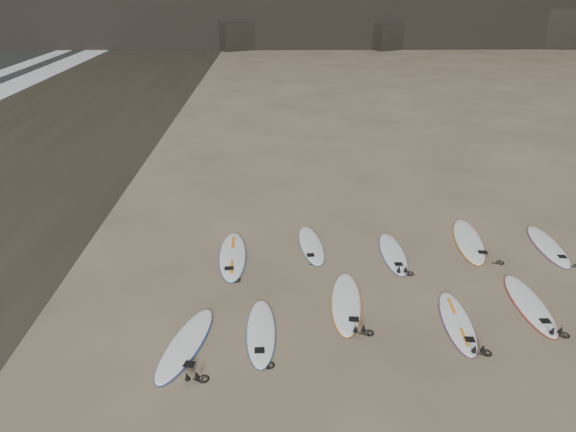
% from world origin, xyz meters
% --- Properties ---
extents(ground, '(240.00, 240.00, 0.00)m').
position_xyz_m(ground, '(0.00, 0.00, 0.00)').
color(ground, '#897559').
rests_on(ground, ground).
extents(surfboard_0, '(1.16, 2.50, 0.09)m').
position_xyz_m(surfboard_0, '(-3.82, -0.96, 0.04)').
color(surfboard_0, white).
rests_on(surfboard_0, ground).
extents(surfboard_1, '(0.59, 2.30, 0.08)m').
position_xyz_m(surfboard_1, '(-2.40, -0.60, 0.04)').
color(surfboard_1, white).
rests_on(surfboard_1, ground).
extents(surfboard_2, '(0.86, 2.57, 0.09)m').
position_xyz_m(surfboard_2, '(-0.61, 0.43, 0.05)').
color(surfboard_2, white).
rests_on(surfboard_2, ground).
extents(surfboard_3, '(0.70, 2.32, 0.08)m').
position_xyz_m(surfboard_3, '(1.54, -0.35, 0.04)').
color(surfboard_3, white).
rests_on(surfboard_3, ground).
extents(surfboard_4, '(0.66, 2.49, 0.09)m').
position_xyz_m(surfboard_4, '(3.27, 0.27, 0.04)').
color(surfboard_4, white).
rests_on(surfboard_4, ground).
extents(surfboard_5, '(0.75, 2.67, 0.10)m').
position_xyz_m(surfboard_5, '(-3.18, 2.64, 0.05)').
color(surfboard_5, white).
rests_on(surfboard_5, ground).
extents(surfboard_6, '(0.76, 2.32, 0.08)m').
position_xyz_m(surfboard_6, '(-1.19, 3.20, 0.04)').
color(surfboard_6, white).
rests_on(surfboard_6, ground).
extents(surfboard_7, '(0.57, 2.31, 0.08)m').
position_xyz_m(surfboard_7, '(0.83, 2.69, 0.04)').
color(surfboard_7, white).
rests_on(surfboard_7, ground).
extents(surfboard_8, '(1.05, 2.81, 0.10)m').
position_xyz_m(surfboard_8, '(2.95, 3.36, 0.05)').
color(surfboard_8, white).
rests_on(surfboard_8, ground).
extents(surfboard_9, '(0.73, 2.47, 0.09)m').
position_xyz_m(surfboard_9, '(4.90, 3.02, 0.04)').
color(surfboard_9, white).
rests_on(surfboard_9, ground).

